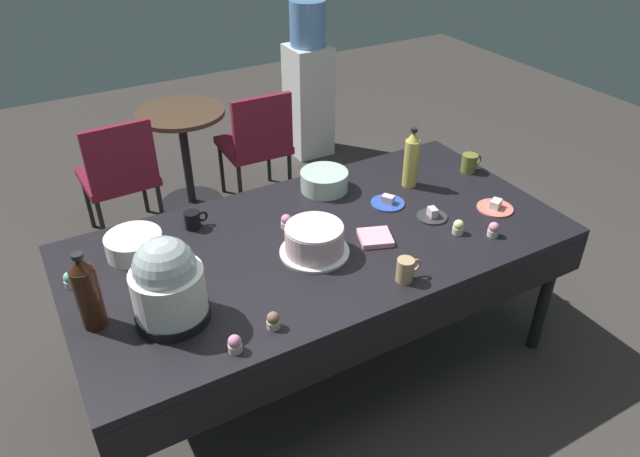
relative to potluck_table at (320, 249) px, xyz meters
name	(u,v)px	position (x,y,z in m)	size (l,w,h in m)	color
ground	(320,358)	(0.00, 0.00, -0.69)	(9.00, 9.00, 0.00)	#383330
potluck_table	(320,249)	(0.00, 0.00, 0.00)	(2.20, 1.10, 0.75)	black
frosted_layer_cake	(314,240)	(-0.08, -0.09, 0.13)	(0.30, 0.30, 0.14)	silver
slow_cooker	(168,284)	(-0.73, -0.19, 0.22)	(0.27, 0.27, 0.35)	black
glass_salad_bowl	(324,181)	(0.23, 0.37, 0.11)	(0.24, 0.24, 0.10)	#B2C6BC
ceramic_snack_bowl	(134,245)	(-0.74, 0.29, 0.11)	(0.24, 0.24, 0.09)	silver
dessert_plate_charcoal	(432,215)	(0.54, -0.11, 0.07)	(0.14, 0.14, 0.05)	#2D2D33
dessert_plate_cobalt	(388,202)	(0.43, 0.09, 0.07)	(0.17, 0.17, 0.04)	#2D4CB2
dessert_plate_coral	(495,207)	(0.85, -0.20, 0.07)	(0.17, 0.17, 0.05)	#E07266
cupcake_berry	(70,280)	(-1.02, 0.19, 0.09)	(0.05, 0.05, 0.07)	beige
cupcake_cocoa	(286,222)	(-0.09, 0.15, 0.09)	(0.05, 0.05, 0.07)	beige
cupcake_lemon	(273,320)	(-0.43, -0.42, 0.09)	(0.05, 0.05, 0.07)	beige
cupcake_vanilla	(458,227)	(0.56, -0.27, 0.09)	(0.05, 0.05, 0.07)	beige
cupcake_rose	(494,230)	(0.68, -0.36, 0.09)	(0.05, 0.05, 0.07)	beige
cupcake_mint	(235,344)	(-0.60, -0.46, 0.09)	(0.05, 0.05, 0.07)	beige
soda_bottle_cola	(87,293)	(-0.99, -0.08, 0.21)	(0.09, 0.09, 0.31)	#33190F
soda_bottle_ginger_ale	(411,159)	(0.64, 0.20, 0.21)	(0.08, 0.08, 0.31)	gold
coffee_mug_black	(193,220)	(-0.46, 0.36, 0.10)	(0.11, 0.07, 0.08)	black
coffee_mug_tan	(406,270)	(0.15, -0.43, 0.11)	(0.11, 0.07, 0.10)	tan
coffee_mug_olive	(470,163)	(1.01, 0.16, 0.11)	(0.12, 0.08, 0.10)	olive
paper_napkin_stack	(375,238)	(0.21, -0.13, 0.07)	(0.14, 0.14, 0.02)	pink
maroon_chair_left	(119,172)	(-0.55, 1.59, -0.20)	(0.46, 0.46, 0.85)	maroon
maroon_chair_right	(257,141)	(0.40, 1.59, -0.20)	(0.45, 0.45, 0.85)	maroon
round_cafe_table	(184,141)	(-0.05, 1.82, -0.19)	(0.60, 0.60, 0.72)	#473323
water_cooler	(308,84)	(1.12, 2.16, -0.10)	(0.32, 0.32, 1.24)	silver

